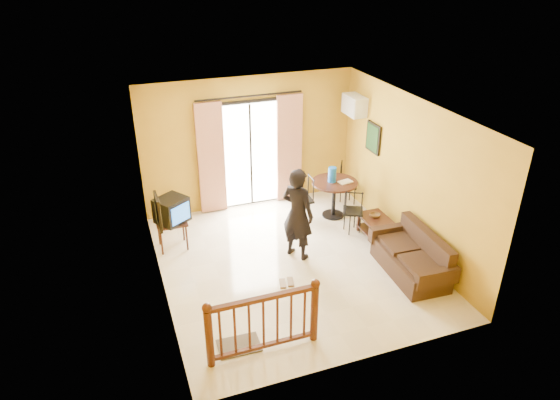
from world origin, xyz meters
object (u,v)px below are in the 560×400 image
object	(u,v)px
television	(172,210)
dining_table	(334,189)
coffee_table	(378,226)
sofa	(413,258)
standing_person	(298,214)

from	to	relation	value
television	dining_table	bearing A→B (deg)	-31.58
coffee_table	sofa	size ratio (longest dim) A/B	0.55
dining_table	sofa	distance (m)	2.38
television	coffee_table	xyz separation A→B (m)	(3.72, -1.02, -0.52)
dining_table	sofa	size ratio (longest dim) A/B	0.57
television	coffee_table	size ratio (longest dim) A/B	0.77
coffee_table	standing_person	distance (m)	1.77
television	standing_person	xyz separation A→B (m)	(2.05, -1.04, 0.07)
coffee_table	dining_table	bearing A→B (deg)	109.55
standing_person	dining_table	bearing A→B (deg)	-82.30
dining_table	standing_person	bearing A→B (deg)	-137.84
television	coffee_table	world-z (taller)	television
dining_table	standing_person	size ratio (longest dim) A/B	0.55
television	dining_table	world-z (taller)	television
sofa	standing_person	world-z (taller)	standing_person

